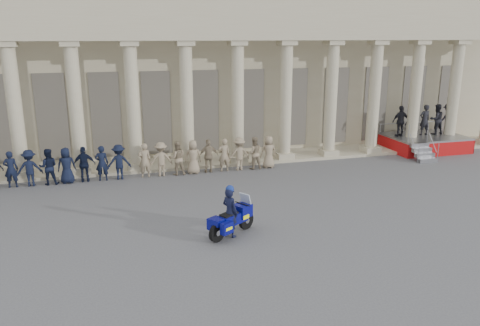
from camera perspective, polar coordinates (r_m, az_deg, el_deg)
name	(u,v)px	position (r m, az deg, el deg)	size (l,w,h in m)	color
ground	(261,223)	(16.97, 2.55, -7.33)	(90.00, 90.00, 0.00)	#4B4B4E
building	(190,69)	(30.10, -6.17, 11.38)	(40.00, 12.50, 9.00)	tan
officer_rank	(91,164)	(22.52, -17.68, -0.10)	(18.20, 0.63, 1.65)	black
reviewing_stand	(427,126)	(29.43, 21.87, 4.25)	(4.34, 4.14, 2.66)	gray
motorcycle	(232,219)	(15.79, -0.94, -6.84)	(1.81, 1.40, 1.32)	black
rider	(230,211)	(15.59, -1.23, -5.88)	(0.68, 0.74, 1.79)	black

